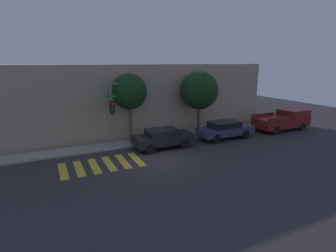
{
  "coord_description": "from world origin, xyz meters",
  "views": [
    {
      "loc": [
        -6.23,
        -14.39,
        6.09
      ],
      "look_at": [
        1.7,
        2.1,
        1.6
      ],
      "focal_mm": 28.0,
      "sensor_mm": 36.0,
      "label": 1
    }
  ],
  "objects_px": {
    "pickup_truck": "(283,120)",
    "tree_near_corner": "(129,92)",
    "traffic_light_pole": "(118,104)",
    "sedan_near_corner": "(163,138)",
    "sedan_middle": "(225,129)",
    "tree_midblock": "(199,91)"
  },
  "relations": [
    {
      "from": "traffic_light_pole",
      "to": "sedan_near_corner",
      "type": "bearing_deg",
      "value": -23.58
    },
    {
      "from": "pickup_truck",
      "to": "tree_midblock",
      "type": "bearing_deg",
      "value": 166.15
    },
    {
      "from": "traffic_light_pole",
      "to": "sedan_middle",
      "type": "xyz_separation_m",
      "value": [
        8.41,
        -1.27,
        -2.47
      ]
    },
    {
      "from": "pickup_truck",
      "to": "tree_near_corner",
      "type": "height_order",
      "value": "tree_near_corner"
    },
    {
      "from": "sedan_near_corner",
      "to": "pickup_truck",
      "type": "xyz_separation_m",
      "value": [
        12.12,
        0.0,
        0.17
      ]
    },
    {
      "from": "pickup_truck",
      "to": "traffic_light_pole",
      "type": "bearing_deg",
      "value": 175.18
    },
    {
      "from": "tree_near_corner",
      "to": "sedan_middle",
      "type": "bearing_deg",
      "value": -14.94
    },
    {
      "from": "tree_near_corner",
      "to": "tree_midblock",
      "type": "bearing_deg",
      "value": 0.0
    },
    {
      "from": "traffic_light_pole",
      "to": "tree_near_corner",
      "type": "xyz_separation_m",
      "value": [
        1.09,
        0.69,
        0.7
      ]
    },
    {
      "from": "sedan_near_corner",
      "to": "sedan_middle",
      "type": "bearing_deg",
      "value": 0.0
    },
    {
      "from": "sedan_near_corner",
      "to": "tree_midblock",
      "type": "bearing_deg",
      "value": 24.94
    },
    {
      "from": "tree_near_corner",
      "to": "tree_midblock",
      "type": "height_order",
      "value": "tree_midblock"
    },
    {
      "from": "traffic_light_pole",
      "to": "pickup_truck",
      "type": "height_order",
      "value": "traffic_light_pole"
    },
    {
      "from": "pickup_truck",
      "to": "tree_near_corner",
      "type": "relative_size",
      "value": 0.99
    },
    {
      "from": "sedan_near_corner",
      "to": "tree_near_corner",
      "type": "bearing_deg",
      "value": 132.83
    },
    {
      "from": "pickup_truck",
      "to": "tree_near_corner",
      "type": "xyz_separation_m",
      "value": [
        -13.93,
        1.95,
        3.02
      ]
    },
    {
      "from": "pickup_truck",
      "to": "tree_near_corner",
      "type": "distance_m",
      "value": 14.39
    },
    {
      "from": "pickup_truck",
      "to": "sedan_near_corner",
      "type": "bearing_deg",
      "value": 180.0
    },
    {
      "from": "pickup_truck",
      "to": "tree_midblock",
      "type": "distance_m",
      "value": 8.64
    },
    {
      "from": "traffic_light_pole",
      "to": "sedan_middle",
      "type": "distance_m",
      "value": 8.86
    },
    {
      "from": "sedan_near_corner",
      "to": "tree_midblock",
      "type": "xyz_separation_m",
      "value": [
        4.2,
        1.95,
        3.0
      ]
    },
    {
      "from": "sedan_middle",
      "to": "sedan_near_corner",
      "type": "bearing_deg",
      "value": 180.0
    }
  ]
}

